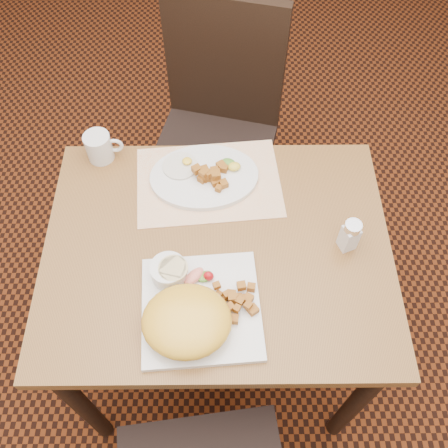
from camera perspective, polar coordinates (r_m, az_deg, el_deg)
ground at (r=1.97m, az=-0.52°, el=-13.74°), size 8.00×8.00×0.00m
table at (r=1.39m, az=-0.72°, el=-4.96°), size 0.90×0.70×0.75m
chair_far at (r=1.86m, az=-0.75°, el=11.54°), size 0.51×0.52×0.97m
placemat at (r=1.41m, az=-1.77°, el=4.83°), size 0.42×0.31×0.00m
plate_square at (r=1.21m, az=-2.62°, el=-9.60°), size 0.30×0.30×0.02m
plate_oval at (r=1.41m, az=-2.27°, el=5.42°), size 0.32×0.25×0.02m
hollandaise_mound at (r=1.15m, az=-4.37°, el=-11.00°), size 0.21×0.18×0.08m
ramekin at (r=1.22m, az=-6.31°, el=-5.38°), size 0.09×0.09×0.05m
garnish_sq at (r=1.22m, az=-2.79°, el=-5.99°), size 0.08×0.06×0.03m
fried_egg at (r=1.42m, az=-4.92°, el=6.71°), size 0.10×0.10×0.02m
garnish_ov at (r=1.41m, az=0.93°, el=6.78°), size 0.06×0.06×0.02m
salt_shaker at (r=1.29m, az=14.18°, el=-1.23°), size 0.05×0.05×0.10m
coffee_mug at (r=1.48m, az=-14.02°, el=8.55°), size 0.11×0.08×0.09m
home_fries_sq at (r=1.19m, az=1.46°, el=-8.63°), size 0.11×0.10×0.03m
home_fries_ov at (r=1.38m, az=-1.50°, el=5.64°), size 0.10×0.11×0.04m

